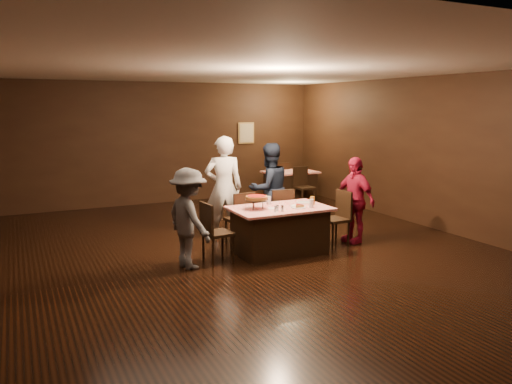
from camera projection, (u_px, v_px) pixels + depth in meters
room at (251, 123)px, 7.92m from camera, size 10.00×10.04×3.02m
main_table at (280, 230)px, 8.26m from camera, size 1.60×1.00×0.77m
back_table at (290, 186)px, 12.77m from camera, size 1.30×0.90×0.77m
chair_far_left at (239, 218)px, 8.73m from camera, size 0.46×0.46×0.95m
chair_far_right at (279, 214)px, 9.08m from camera, size 0.46×0.46×0.95m
chair_end_left at (218, 232)px, 7.77m from camera, size 0.46×0.46×0.95m
chair_end_right at (335, 218)px, 8.71m from camera, size 0.44×0.44×0.95m
chair_back_near at (304, 187)px, 12.13m from camera, size 0.44×0.44×0.95m
chair_back_far at (279, 180)px, 13.28m from camera, size 0.44×0.44×0.95m
diner_white_jacket at (224, 188)px, 9.06m from camera, size 0.78×0.61×1.89m
diner_navy_hoodie at (269, 189)px, 9.40m from camera, size 0.90×0.73×1.73m
diner_grey_knit at (189, 219)px, 7.43m from camera, size 0.75×1.07×1.51m
diner_red_shirt at (354, 200)px, 8.86m from camera, size 0.51×0.95×1.53m
pizza_stand at (257, 198)px, 8.03m from camera, size 0.38×0.38×0.22m
plate_with_slice at (299, 206)px, 8.13m from camera, size 0.25×0.25×0.06m
plate_empty at (304, 202)px, 8.56m from camera, size 0.25×0.25×0.01m
glass_front_right at (311, 203)px, 8.15m from camera, size 0.08×0.08×0.14m
glass_amber at (313, 201)px, 8.39m from camera, size 0.08×0.08×0.14m
glass_back at (269, 200)px, 8.42m from camera, size 0.08×0.08×0.14m
condiments at (278, 208)px, 7.85m from camera, size 0.17×0.10×0.09m
napkin_center at (296, 206)px, 8.32m from camera, size 0.19×0.19×0.01m
napkin_left at (273, 208)px, 8.08m from camera, size 0.21×0.21×0.01m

